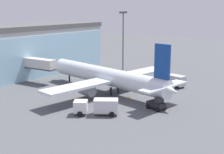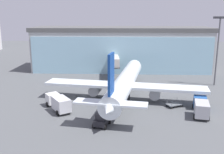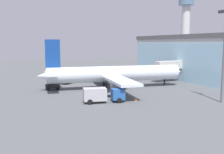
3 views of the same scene
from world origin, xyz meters
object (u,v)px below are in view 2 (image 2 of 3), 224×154
at_px(jet_bridge, 114,61).
at_px(apron_light_mast, 218,45).
at_px(baggage_cart, 174,104).
at_px(pushback_tug, 102,120).
at_px(fuel_truck, 201,107).
at_px(catering_truck, 58,102).
at_px(airplane, 125,83).
at_px(safety_cone_nose, 118,108).
at_px(safety_cone_wingtip, 200,102).

relative_size(jet_bridge, apron_light_mast, 0.71).
bearing_deg(jet_bridge, apron_light_mast, -113.64).
xyz_separation_m(baggage_cart, pushback_tug, (-12.75, -9.06, 0.47)).
height_order(apron_light_mast, fuel_truck, apron_light_mast).
bearing_deg(jet_bridge, baggage_cart, -158.44).
xyz_separation_m(catering_truck, baggage_cart, (21.00, 2.55, -0.97)).
xyz_separation_m(apron_light_mast, airplane, (-21.68, -11.36, -6.45)).
relative_size(catering_truck, baggage_cart, 2.25).
distance_m(fuel_truck, baggage_cart, 5.35).
height_order(apron_light_mast, catering_truck, apron_light_mast).
distance_m(airplane, safety_cone_nose, 6.92).
relative_size(apron_light_mast, pushback_tug, 4.59).
bearing_deg(baggage_cart, catering_truck, 160.66).
relative_size(fuel_truck, baggage_cart, 2.36).
distance_m(apron_light_mast, safety_cone_nose, 30.35).
distance_m(baggage_cart, safety_cone_nose, 10.60).
distance_m(catering_truck, safety_cone_wingtip, 26.84).
bearing_deg(fuel_truck, safety_cone_wingtip, -2.93).
bearing_deg(apron_light_mast, safety_cone_nose, -142.81).
bearing_deg(airplane, safety_cone_wingtip, -89.17).
distance_m(pushback_tug, safety_cone_wingtip, 21.39).
bearing_deg(baggage_cart, safety_cone_nose, 163.11).
height_order(apron_light_mast, pushback_tug, apron_light_mast).
height_order(airplane, safety_cone_nose, airplane).
xyz_separation_m(pushback_tug, safety_cone_wingtip, (18.13, 11.32, -0.70)).
bearing_deg(fuel_truck, safety_cone_nose, 94.41).
xyz_separation_m(apron_light_mast, fuel_truck, (-8.74, -19.37, -8.32)).
height_order(apron_light_mast, baggage_cart, apron_light_mast).
relative_size(apron_light_mast, safety_cone_wingtip, 29.45).
height_order(catering_truck, fuel_truck, same).
bearing_deg(safety_cone_nose, baggage_cart, 9.37).
xyz_separation_m(baggage_cart, safety_cone_nose, (-10.45, -1.73, -0.23)).
bearing_deg(baggage_cart, apron_light_mast, 25.19).
bearing_deg(jet_bridge, safety_cone_wingtip, -146.35).
height_order(jet_bridge, airplane, airplane).
bearing_deg(airplane, catering_truck, 129.19).
bearing_deg(catering_truck, baggage_cart, -117.99).
height_order(fuel_truck, safety_cone_wingtip, fuel_truck).
bearing_deg(airplane, apron_light_mast, -53.38).
bearing_deg(fuel_truck, apron_light_mast, -12.10).
bearing_deg(catering_truck, safety_cone_wingtip, -114.58).
bearing_deg(catering_truck, safety_cone_nose, -120.45).
bearing_deg(safety_cone_nose, pushback_tug, -107.41).
height_order(baggage_cart, safety_cone_wingtip, baggage_cart).
bearing_deg(pushback_tug, fuel_truck, -58.46).
height_order(fuel_truck, safety_cone_nose, fuel_truck).
relative_size(catering_truck, fuel_truck, 0.95).
xyz_separation_m(apron_light_mast, safety_cone_nose, (-22.96, -17.42, -9.51)).
bearing_deg(safety_cone_wingtip, fuel_truck, -105.12).
height_order(apron_light_mast, airplane, apron_light_mast).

